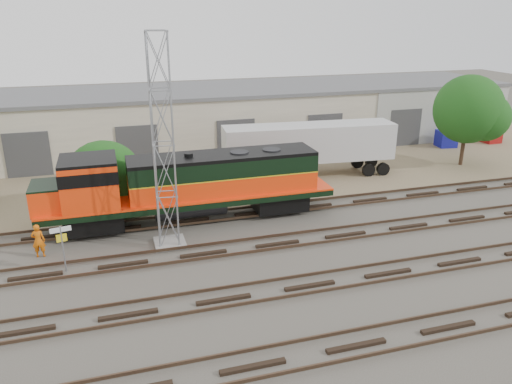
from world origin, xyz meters
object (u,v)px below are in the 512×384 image
object	(u,v)px
signal_tower	(164,148)
worker	(38,241)
semi_trailer	(313,144)
locomotive	(185,185)

from	to	relation	value
signal_tower	worker	xyz separation A→B (m)	(-6.50, 0.51, -4.43)
signal_tower	semi_trailer	size ratio (longest dim) A/B	0.85
signal_tower	locomotive	bearing A→B (deg)	64.13
locomotive	worker	xyz separation A→B (m)	(-7.84, -2.27, -1.46)
semi_trailer	worker	bearing A→B (deg)	-150.83
signal_tower	worker	size ratio (longest dim) A/B	6.15
worker	semi_trailer	xyz separation A→B (m)	(18.41, 8.39, 1.58)
locomotive	worker	bearing A→B (deg)	-163.86
locomotive	signal_tower	world-z (taller)	signal_tower
locomotive	worker	size ratio (longest dim) A/B	9.55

